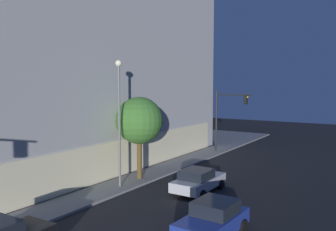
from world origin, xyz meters
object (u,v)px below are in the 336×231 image
at_px(traffic_light_far_corner, 227,111).
at_px(sidewalk_tree, 139,121).
at_px(modern_building, 29,53).
at_px(car_blue, 213,220).
at_px(street_lamp_sidewalk, 119,109).
at_px(car_silver, 198,180).

xyz_separation_m(traffic_light_far_corner, sidewalk_tree, (-13.19, 1.34, 0.07)).
xyz_separation_m(modern_building, car_blue, (-7.89, -23.82, -9.47)).
bearing_deg(street_lamp_sidewalk, car_silver, -66.58).
distance_m(car_blue, car_silver, 7.14).
bearing_deg(car_blue, modern_building, 71.68).
distance_m(modern_building, street_lamp_sidewalk, 16.22).
relative_size(street_lamp_sidewalk, car_silver, 1.94).
relative_size(traffic_light_far_corner, street_lamp_sidewalk, 0.74).
height_order(modern_building, car_silver, modern_building).
bearing_deg(car_blue, sidewalk_tree, 55.21).
height_order(traffic_light_far_corner, car_blue, traffic_light_far_corner).
relative_size(modern_building, sidewalk_tree, 4.90).
height_order(modern_building, car_blue, modern_building).
distance_m(traffic_light_far_corner, street_lamp_sidewalk, 15.70).
height_order(modern_building, street_lamp_sidewalk, modern_building).
bearing_deg(car_blue, street_lamp_sidewalk, 66.63).
bearing_deg(traffic_light_far_corner, sidewalk_tree, 174.20).
relative_size(street_lamp_sidewalk, sidewalk_tree, 1.41).
bearing_deg(street_lamp_sidewalk, modern_building, 74.82).
xyz_separation_m(street_lamp_sidewalk, car_silver, (2.15, -4.96, -4.74)).
xyz_separation_m(modern_building, car_silver, (-1.91, -19.91, -9.55)).
relative_size(traffic_light_far_corner, sidewalk_tree, 1.05).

